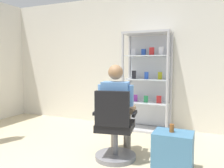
% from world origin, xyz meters
% --- Properties ---
extents(back_wall, '(6.00, 0.10, 2.70)m').
position_xyz_m(back_wall, '(0.00, 3.00, 1.35)').
color(back_wall, silver).
rests_on(back_wall, ground).
extents(display_cabinet_main, '(0.90, 0.45, 1.90)m').
position_xyz_m(display_cabinet_main, '(0.40, 2.76, 0.97)').
color(display_cabinet_main, '#B7B7BC').
rests_on(display_cabinet_main, ground).
extents(office_chair, '(0.61, 0.57, 0.96)m').
position_xyz_m(office_chair, '(0.37, 1.15, 0.39)').
color(office_chair, slate).
rests_on(office_chair, ground).
extents(seated_shopkeeper, '(0.54, 0.61, 1.29)m').
position_xyz_m(seated_shopkeeper, '(0.34, 1.31, 0.71)').
color(seated_shopkeeper, slate).
rests_on(seated_shopkeeper, ground).
extents(storage_crate, '(0.46, 0.36, 0.48)m').
position_xyz_m(storage_crate, '(1.14, 1.13, 0.24)').
color(storage_crate, teal).
rests_on(storage_crate, ground).
extents(tea_glass, '(0.06, 0.06, 0.10)m').
position_xyz_m(tea_glass, '(1.12, 1.13, 0.53)').
color(tea_glass, brown).
rests_on(tea_glass, storage_crate).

